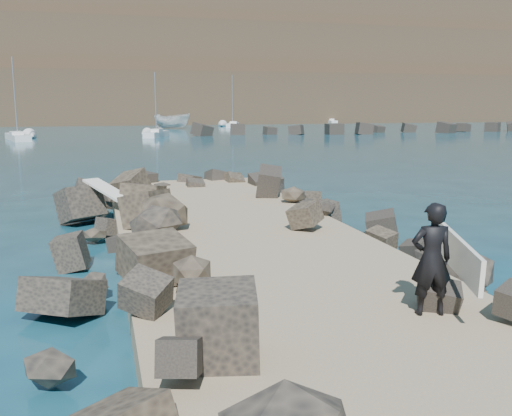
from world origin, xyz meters
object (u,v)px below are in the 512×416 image
Objects in this scene: surfboard_resting at (108,194)px; surfer_with_board at (435,259)px; boat_imported at (172,121)px; sailboat_a at (18,137)px.

surfboard_resting is 11.84m from surfer_with_board.
sailboat_a reaches higher than boat_imported.
surfboard_resting is at bearing -79.67° from sailboat_a.
surfboard_resting is 47.77m from sailboat_a.
boat_imported is 82.59m from surfer_with_board.
boat_imported is 31.28m from sailboat_a.
boat_imported is (10.84, 71.51, 0.14)m from surfboard_resting.
surfer_with_board is at bearing -96.37° from surfboard_resting.
surfboard_resting is 72.32m from boat_imported.
surfer_with_board is 59.36m from sailboat_a.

